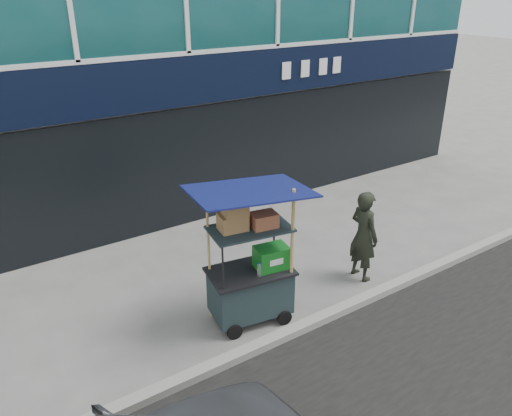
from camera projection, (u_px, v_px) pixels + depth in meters
ground at (316, 313)px, 7.58m from camera, size 80.00×80.00×0.00m
curb at (325, 317)px, 7.40m from camera, size 80.00×0.18×0.12m
vendor_cart at (251, 275)px, 7.16m from camera, size 1.75×1.37×2.15m
vendor_man at (364, 236)px, 8.20m from camera, size 0.38×0.58×1.57m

